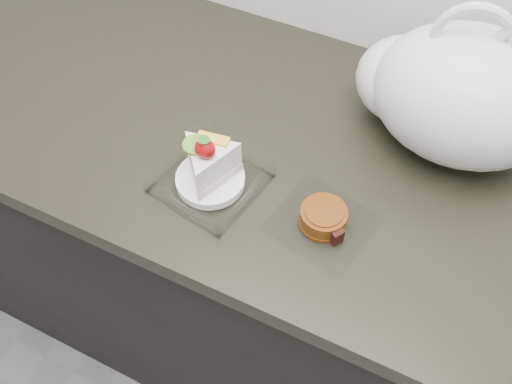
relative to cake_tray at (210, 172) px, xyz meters
name	(u,v)px	position (x,y,z in m)	size (l,w,h in m)	color
counter	(305,275)	(0.15, 0.15, -0.48)	(2.04, 0.64, 0.90)	black
cake_tray	(210,172)	(0.00, 0.00, 0.00)	(0.18, 0.18, 0.13)	white
mooncake_wrap	(324,219)	(0.20, 0.01, -0.02)	(0.18, 0.17, 0.04)	white
plastic_bag	(454,92)	(0.32, 0.27, 0.08)	(0.36, 0.25, 0.29)	white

